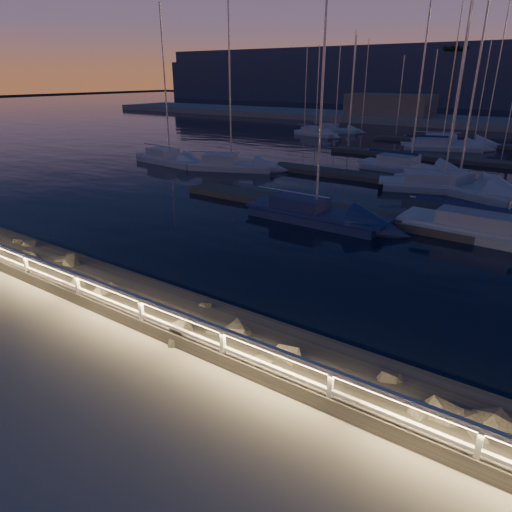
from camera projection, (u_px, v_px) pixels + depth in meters
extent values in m
plane|color=gray|center=(121.00, 320.00, 13.88)|extent=(400.00, 400.00, 0.00)
cube|color=gray|center=(46.00, 362.00, 12.01)|extent=(240.00, 5.00, 0.20)
cube|color=#646156|center=(158.00, 309.00, 15.13)|extent=(240.00, 3.45, 1.29)
plane|color=black|center=(508.00, 124.00, 75.15)|extent=(320.00, 320.00, 0.00)
plane|color=black|center=(125.00, 353.00, 14.32)|extent=(400.00, 400.00, 0.00)
cube|color=silver|center=(27.00, 268.00, 16.35)|extent=(0.11, 0.11, 1.00)
cube|color=silver|center=(78.00, 289.00, 14.76)|extent=(0.11, 0.11, 1.00)
cube|color=silver|center=(142.00, 314.00, 13.16)|extent=(0.11, 0.11, 1.00)
cube|color=silver|center=(223.00, 347.00, 11.57)|extent=(0.11, 0.11, 1.00)
cube|color=silver|center=(330.00, 391.00, 9.98)|extent=(0.11, 0.11, 1.00)
cube|color=silver|center=(478.00, 451.00, 8.39)|extent=(0.11, 0.11, 1.00)
cube|color=silver|center=(117.00, 290.00, 13.51)|extent=(44.00, 0.12, 0.12)
cube|color=silver|center=(119.00, 305.00, 13.69)|extent=(44.00, 0.09, 0.09)
cube|color=#F0B76C|center=(117.00, 293.00, 13.52)|extent=(44.00, 0.04, 0.03)
sphere|color=#646156|center=(261.00, 367.00, 11.64)|extent=(0.79, 0.79, 0.79)
sphere|color=#646156|center=(66.00, 278.00, 17.07)|extent=(0.89, 0.89, 0.89)
sphere|color=#646156|center=(67.00, 271.00, 17.94)|extent=(0.73, 0.73, 0.73)
cube|color=#615A50|center=(343.00, 212.00, 26.24)|extent=(22.00, 2.00, 0.40)
cube|color=#615A50|center=(400.00, 181.00, 33.87)|extent=(22.00, 2.00, 0.40)
cube|color=#615A50|center=(442.00, 159.00, 43.02)|extent=(22.00, 2.00, 0.40)
cube|color=#615A50|center=(469.00, 144.00, 52.18)|extent=(22.00, 2.00, 0.40)
cube|color=gray|center=(502.00, 125.00, 70.42)|extent=(160.00, 14.00, 1.20)
cube|color=gray|center=(390.00, 107.00, 79.23)|extent=(14.00, 8.00, 4.00)
cylinder|color=#4E3D24|center=(451.00, 84.00, 70.98)|extent=(0.44, 0.44, 10.50)
cube|color=#3E455F|center=(336.00, 78.00, 150.31)|extent=(120.00, 25.00, 18.00)
cube|color=silver|center=(170.00, 162.00, 41.65)|extent=(7.36, 3.17, 0.61)
cube|color=silver|center=(170.00, 158.00, 41.50)|extent=(7.92, 2.89, 0.17)
cube|color=silver|center=(163.00, 152.00, 41.97)|extent=(2.96, 2.09, 0.72)
cylinder|color=silver|center=(165.00, 84.00, 39.17)|extent=(0.13, 0.13, 12.40)
cylinder|color=silver|center=(159.00, 146.00, 42.07)|extent=(4.44, 0.59, 0.09)
cube|color=navy|center=(316.00, 218.00, 25.23)|extent=(7.53, 2.61, 0.58)
cube|color=navy|center=(316.00, 212.00, 25.09)|extent=(8.14, 2.25, 0.16)
cube|color=navy|center=(300.00, 203.00, 25.52)|extent=(2.94, 1.92, 0.69)
cylinder|color=silver|center=(323.00, 84.00, 22.65)|extent=(0.13, 0.13, 13.00)
cylinder|color=silver|center=(292.00, 192.00, 25.60)|extent=(4.68, 0.16, 0.08)
cube|color=silver|center=(457.00, 190.00, 31.45)|extent=(8.97, 5.82, 0.61)
cube|color=silver|center=(458.00, 184.00, 31.30)|extent=(9.47, 5.69, 0.17)
cube|color=silver|center=(444.00, 176.00, 32.08)|extent=(3.87, 3.22, 0.73)
cylinder|color=silver|center=(478.00, 66.00, 28.53)|extent=(0.13, 0.13, 14.80)
cylinder|color=silver|center=(438.00, 167.00, 32.33)|extent=(4.97, 2.08, 0.09)
cube|color=silver|center=(231.00, 168.00, 38.86)|extent=(7.43, 4.94, 0.60)
cube|color=silver|center=(231.00, 164.00, 38.72)|extent=(7.83, 4.84, 0.16)
cube|color=silver|center=(220.00, 159.00, 38.76)|extent=(3.22, 2.70, 0.71)
cylinder|color=silver|center=(230.00, 85.00, 36.41)|extent=(0.13, 0.13, 12.28)
cylinder|color=silver|center=(214.00, 152.00, 38.65)|extent=(4.10, 1.81, 0.09)
cube|color=silver|center=(410.00, 170.00, 37.90)|extent=(8.22, 3.60, 0.62)
cube|color=silver|center=(410.00, 166.00, 37.76)|extent=(8.82, 3.29, 0.17)
cube|color=silver|center=(398.00, 159.00, 38.30)|extent=(3.31, 2.35, 0.73)
cylinder|color=silver|center=(422.00, 75.00, 35.17)|extent=(0.14, 0.14, 13.80)
cylinder|color=silver|center=(393.00, 152.00, 38.43)|extent=(4.94, 0.70, 0.09)
cube|color=silver|center=(443.00, 189.00, 31.85)|extent=(8.51, 5.12, 0.58)
cube|color=silver|center=(444.00, 183.00, 31.71)|extent=(9.02, 4.95, 0.16)
cube|color=silver|center=(427.00, 177.00, 31.86)|extent=(3.62, 2.91, 0.69)
cylinder|color=silver|center=(461.00, 73.00, 29.08)|extent=(0.13, 0.13, 14.01)
cylinder|color=silver|center=(420.00, 169.00, 31.81)|extent=(4.81, 1.68, 0.08)
cube|color=silver|center=(503.00, 238.00, 22.24)|extent=(9.28, 3.39, 0.61)
cube|color=silver|center=(505.00, 230.00, 22.09)|extent=(10.03, 2.96, 0.17)
cube|color=silver|center=(478.00, 218.00, 22.66)|extent=(3.65, 2.42, 0.73)
cylinder|color=silver|center=(467.00, 205.00, 22.81)|extent=(5.73, 0.30, 0.09)
cube|color=silver|center=(316.00, 135.00, 60.75)|extent=(6.32, 3.42, 0.51)
cube|color=silver|center=(316.00, 132.00, 60.63)|extent=(6.73, 3.25, 0.14)
cube|color=silver|center=(311.00, 129.00, 61.09)|extent=(2.64, 2.03, 0.60)
cylinder|color=silver|center=(318.00, 90.00, 58.66)|extent=(0.11, 0.11, 10.44)
cylinder|color=silver|center=(309.00, 125.00, 61.21)|extent=(3.66, 0.99, 0.07)
cube|color=silver|center=(441.00, 148.00, 49.31)|extent=(8.26, 5.26, 0.57)
cube|color=silver|center=(442.00, 145.00, 49.18)|extent=(8.73, 5.13, 0.15)
cube|color=silver|center=(432.00, 141.00, 49.29)|extent=(3.55, 2.93, 0.67)
cylinder|color=silver|center=(452.00, 76.00, 46.63)|extent=(0.12, 0.12, 13.61)
cylinder|color=silver|center=(427.00, 136.00, 49.22)|extent=(4.60, 1.84, 0.08)
cube|color=silver|center=(335.00, 131.00, 64.27)|extent=(6.44, 3.33, 0.52)
cube|color=silver|center=(335.00, 129.00, 64.15)|extent=(6.88, 3.14, 0.14)
cube|color=silver|center=(329.00, 126.00, 64.33)|extent=(2.67, 2.02, 0.62)
cylinder|color=silver|center=(338.00, 88.00, 62.15)|extent=(0.11, 0.11, 10.67)
cylinder|color=silver|center=(327.00, 123.00, 64.31)|extent=(3.77, 0.91, 0.08)
cube|color=silver|center=(451.00, 145.00, 51.59)|extent=(8.53, 4.77, 0.63)
cube|color=silver|center=(452.00, 142.00, 51.44)|extent=(9.07, 4.56, 0.17)
cube|color=silver|center=(442.00, 137.00, 51.64)|extent=(3.58, 2.79, 0.75)
cylinder|color=silver|center=(462.00, 73.00, 48.80)|extent=(0.14, 0.14, 14.06)
cylinder|color=silver|center=(437.00, 132.00, 51.60)|extent=(4.90, 1.44, 0.09)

